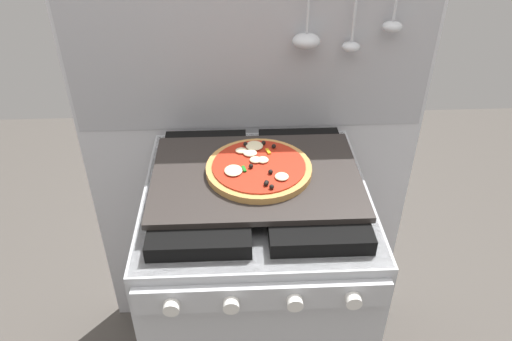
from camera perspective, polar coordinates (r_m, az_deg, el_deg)
kitchen_backsplash at (r=1.64m, az=-0.47°, el=2.74°), size 1.10×0.09×1.55m
stove at (r=1.61m, az=0.00°, el=-14.04°), size 0.60×0.64×0.90m
baking_tray at (r=1.30m, az=0.00°, el=-0.65°), size 0.54×0.38×0.02m
pizza_left at (r=1.30m, az=0.28°, el=0.30°), size 0.28×0.28×0.03m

